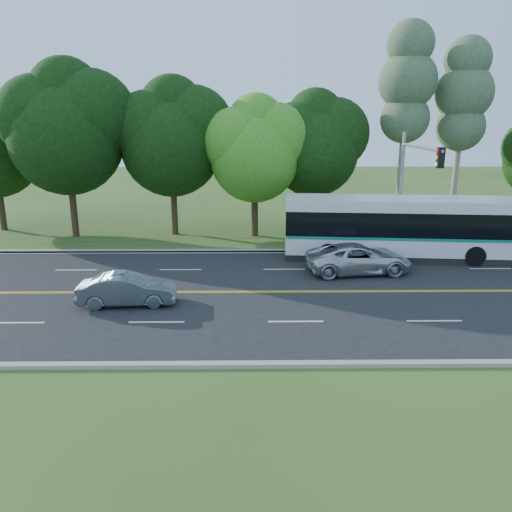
{
  "coord_description": "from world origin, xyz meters",
  "views": [
    {
      "loc": [
        -2.28,
        -21.75,
        7.82
      ],
      "look_at": [
        -2.01,
        2.0,
        1.18
      ],
      "focal_mm": 35.0,
      "sensor_mm": 36.0,
      "label": 1
    }
  ],
  "objects_px": {
    "traffic_signal": "(412,177)",
    "suv": "(359,258)",
    "transit_bus": "(402,229)",
    "sedan": "(127,290)"
  },
  "relations": [
    {
      "from": "sedan",
      "to": "suv",
      "type": "distance_m",
      "value": 11.77
    },
    {
      "from": "sedan",
      "to": "traffic_signal",
      "type": "bearing_deg",
      "value": -68.35
    },
    {
      "from": "transit_bus",
      "to": "suv",
      "type": "xyz_separation_m",
      "value": [
        -2.99,
        -2.74,
        -0.96
      ]
    },
    {
      "from": "traffic_signal",
      "to": "transit_bus",
      "type": "xyz_separation_m",
      "value": [
        -0.2,
        0.28,
        -2.95
      ]
    },
    {
      "from": "transit_bus",
      "to": "suv",
      "type": "height_order",
      "value": "transit_bus"
    },
    {
      "from": "sedan",
      "to": "suv",
      "type": "xyz_separation_m",
      "value": [
        10.88,
        4.5,
        0.07
      ]
    },
    {
      "from": "transit_bus",
      "to": "suv",
      "type": "distance_m",
      "value": 4.17
    },
    {
      "from": "traffic_signal",
      "to": "suv",
      "type": "height_order",
      "value": "traffic_signal"
    },
    {
      "from": "traffic_signal",
      "to": "sedan",
      "type": "distance_m",
      "value": 16.18
    },
    {
      "from": "sedan",
      "to": "suv",
      "type": "height_order",
      "value": "suv"
    }
  ]
}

